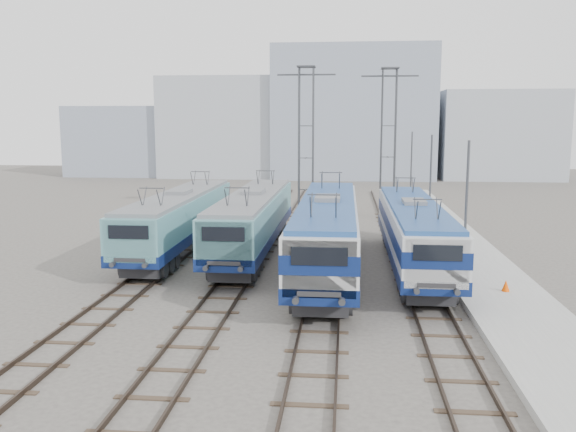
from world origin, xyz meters
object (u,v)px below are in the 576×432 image
Objects in this scene: locomotive_center_left at (253,218)px; locomotive_far_right at (414,229)px; locomotive_center_right at (327,229)px; mast_mid at (430,189)px; catenary_tower_east at (388,137)px; mast_front at (466,218)px; mast_rear at (411,174)px; safety_cone at (506,286)px; catenary_tower_west at (306,137)px; locomotive_far_left at (179,217)px.

locomotive_far_right is (9.00, -2.96, 0.00)m from locomotive_center_left.
locomotive_center_right is 2.70× the size of mast_mid.
catenary_tower_east is (-0.25, 17.83, 4.41)m from locomotive_far_right.
mast_mid is (0.00, 12.00, 0.00)m from mast_front.
mast_mid reaches higher than locomotive_far_right.
mast_front is (1.85, -4.17, 1.27)m from locomotive_far_right.
locomotive_center_right is 20.05m from catenary_tower_east.
locomotive_center_right is 1.08× the size of locomotive_far_right.
mast_rear is (2.10, 2.00, -3.14)m from catenary_tower_east.
mast_front is at bearing -66.09° from locomotive_far_right.
mast_mid is at bearing 76.70° from locomotive_far_right.
mast_mid is (10.85, 4.87, 1.27)m from locomotive_center_left.
catenary_tower_east is 1.71× the size of mast_rear.
safety_cone is at bearing -19.60° from mast_front.
catenary_tower_west and catenary_tower_east have the same top height.
catenary_tower_east reaches higher than mast_front.
catenary_tower_west is at bearing 113.10° from locomotive_far_right.
catenary_tower_west reaches higher than locomotive_far_right.
locomotive_far_left is 1.46× the size of catenary_tower_east.
mast_rear is (10.85, 16.87, 1.27)m from locomotive_center_left.
catenary_tower_west reaches higher than mast_mid.
mast_front is 1.00× the size of mast_rear.
locomotive_far_left is 2.50× the size of mast_mid.
locomotive_far_right is 1.45× the size of catenary_tower_west.
locomotive_far_right is at bearing -89.20° from catenary_tower_east.
mast_mid is at bearing -78.14° from catenary_tower_east.
mast_rear reaches higher than locomotive_center_right.
catenary_tower_east is (13.25, 14.68, 4.46)m from locomotive_far_left.
locomotive_far_right is 8.14m from mast_mid.
catenary_tower_west is at bearing 137.07° from mast_mid.
locomotive_far_left is at bearing 177.68° from locomotive_center_left.
catenary_tower_west is (6.75, 12.68, 4.46)m from locomotive_far_left.
locomotive_far_right is at bearing -66.90° from catenary_tower_west.
mast_rear is (15.35, 16.68, 1.32)m from locomotive_far_left.
safety_cone is at bearing -23.30° from locomotive_center_right.
catenary_tower_west is at bearing 61.98° from locomotive_far_left.
mast_mid is 13.57× the size of safety_cone.
locomotive_center_left is 0.95× the size of locomotive_center_right.
mast_mid is at bearing 24.15° from locomotive_center_left.
locomotive_far_right is at bearing 126.98° from safety_cone.
locomotive_far_right is 2.49× the size of mast_rear.
locomotive_center_right is 1.58× the size of catenary_tower_west.
catenary_tower_west reaches higher than mast_rear.
mast_front reaches higher than locomotive_center_left.
mast_rear is at bearing 24.94° from catenary_tower_west.
mast_mid is at bearing 90.00° from mast_front.
mast_mid reaches higher than locomotive_center_left.
mast_mid is (2.10, -10.00, -3.14)m from catenary_tower_east.
catenary_tower_east is at bearing 95.45° from mast_front.
locomotive_center_left is 13.79m from catenary_tower_west.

